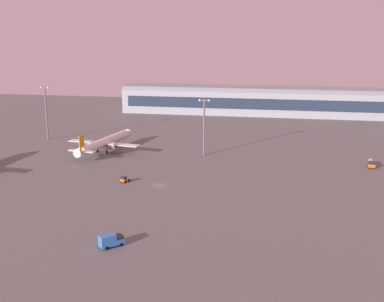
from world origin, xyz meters
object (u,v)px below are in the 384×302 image
object	(u,v)px
catering_truck	(111,240)
apron_light_west	(204,123)
fuel_truck	(371,163)
apron_light_central	(46,109)
pushback_tug	(124,179)
airplane_near_gate	(104,143)

from	to	relation	value
catering_truck	apron_light_west	xyz separation A→B (m)	(6.90, 87.73, 11.47)
catering_truck	fuel_truck	xyz separation A→B (m)	(69.60, 81.50, -0.21)
catering_truck	apron_light_central	size ratio (longest dim) A/B	0.23
apron_light_central	apron_light_west	bearing A→B (deg)	-11.69
pushback_tug	apron_light_central	world-z (taller)	apron_light_central
fuel_truck	apron_light_west	world-z (taller)	apron_light_west
airplane_near_gate	catering_truck	bearing A→B (deg)	-58.77
catering_truck	apron_light_central	distance (m)	124.44
airplane_near_gate	apron_light_central	distance (m)	40.09
fuel_truck	apron_light_central	distance (m)	140.17
airplane_near_gate	apron_light_west	distance (m)	41.98
pushback_tug	apron_light_central	size ratio (longest dim) A/B	0.14
pushback_tug	airplane_near_gate	bearing A→B (deg)	-38.75
catering_truck	apron_light_west	world-z (taller)	apron_light_west
apron_light_west	apron_light_central	bearing A→B (deg)	168.31
fuel_truck	apron_light_west	size ratio (longest dim) A/B	0.29
catering_truck	apron_light_west	distance (m)	88.75
pushback_tug	apron_light_central	xyz separation A→B (m)	(-55.52, 56.43, 12.92)
catering_truck	pushback_tug	world-z (taller)	catering_truck
apron_light_central	apron_light_west	size ratio (longest dim) A/B	1.08
airplane_near_gate	apron_light_central	bearing A→B (deg)	161.53
apron_light_central	apron_light_west	distance (m)	76.78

